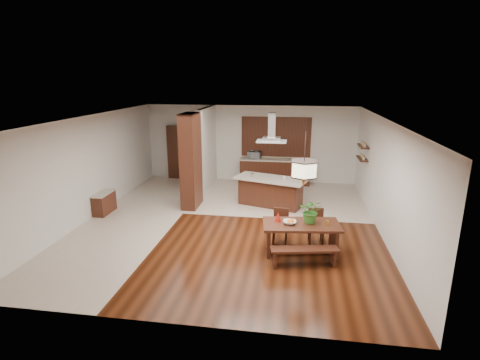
% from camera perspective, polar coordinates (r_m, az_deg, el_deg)
% --- Properties ---
extents(room_shell, '(9.00, 9.04, 2.92)m').
position_cam_1_polar(room_shell, '(9.92, -1.72, 4.59)').
color(room_shell, black).
rests_on(room_shell, ground).
extents(tile_hallway, '(2.50, 9.00, 0.01)m').
position_cam_1_polar(tile_hallway, '(11.29, -15.56, -5.48)').
color(tile_hallway, beige).
rests_on(tile_hallway, ground).
extents(tile_kitchen, '(5.50, 4.00, 0.01)m').
position_cam_1_polar(tile_kitchen, '(12.72, 5.93, -2.61)').
color(tile_kitchen, beige).
rests_on(tile_kitchen, ground).
extents(soffit_band, '(8.00, 9.00, 0.02)m').
position_cam_1_polar(soffit_band, '(9.80, -1.76, 9.32)').
color(soffit_band, '#3A200E').
rests_on(soffit_band, room_shell).
extents(partition_pier, '(0.45, 1.00, 2.90)m').
position_cam_1_polar(partition_pier, '(11.51, -7.51, 2.87)').
color(partition_pier, black).
rests_on(partition_pier, ground).
extents(partition_stub, '(0.18, 2.40, 2.90)m').
position_cam_1_polar(partition_stub, '(13.50, -5.07, 4.81)').
color(partition_stub, silver).
rests_on(partition_stub, ground).
extents(hallway_console, '(0.37, 0.88, 0.63)m').
position_cam_1_polar(hallway_console, '(11.82, -19.99, -3.32)').
color(hallway_console, black).
rests_on(hallway_console, ground).
extents(hallway_doorway, '(1.10, 0.20, 2.10)m').
position_cam_1_polar(hallway_doorway, '(14.96, -8.91, 4.17)').
color(hallway_doorway, black).
rests_on(hallway_doorway, ground).
extents(rear_counter, '(2.60, 0.62, 0.95)m').
position_cam_1_polar(rear_counter, '(14.23, 5.32, 1.34)').
color(rear_counter, black).
rests_on(rear_counter, ground).
extents(kitchen_window, '(2.60, 0.08, 1.50)m').
position_cam_1_polar(kitchen_window, '(14.23, 5.51, 6.58)').
color(kitchen_window, brown).
rests_on(kitchen_window, room_shell).
extents(shelf_lower, '(0.26, 0.90, 0.04)m').
position_cam_1_polar(shelf_lower, '(12.63, 18.10, 3.12)').
color(shelf_lower, black).
rests_on(shelf_lower, room_shell).
extents(shelf_upper, '(0.26, 0.90, 0.04)m').
position_cam_1_polar(shelf_upper, '(12.55, 18.26, 4.91)').
color(shelf_upper, black).
rests_on(shelf_upper, room_shell).
extents(dining_table, '(1.82, 1.07, 0.72)m').
position_cam_1_polar(dining_table, '(8.72, 9.30, -7.72)').
color(dining_table, black).
rests_on(dining_table, ground).
extents(dining_bench, '(1.48, 0.58, 0.41)m').
position_cam_1_polar(dining_bench, '(8.30, 9.76, -11.48)').
color(dining_bench, black).
rests_on(dining_bench, ground).
extents(dining_chair_left, '(0.39, 0.39, 0.84)m').
position_cam_1_polar(dining_chair_left, '(9.20, 6.16, -7.07)').
color(dining_chair_left, black).
rests_on(dining_chair_left, ground).
extents(dining_chair_right, '(0.40, 0.40, 0.85)m').
position_cam_1_polar(dining_chair_right, '(9.31, 11.51, -7.01)').
color(dining_chair_right, black).
rests_on(dining_chair_right, ground).
extents(pendant_lantern, '(0.64, 0.64, 1.31)m').
position_cam_1_polar(pendant_lantern, '(8.20, 9.82, 3.37)').
color(pendant_lantern, beige).
rests_on(pendant_lantern, room_shell).
extents(foliage_plant, '(0.56, 0.50, 0.57)m').
position_cam_1_polar(foliage_plant, '(8.63, 10.79, -4.66)').
color(foliage_plant, '#347226').
rests_on(foliage_plant, dining_table).
extents(fruit_bowl, '(0.30, 0.30, 0.07)m').
position_cam_1_polar(fruit_bowl, '(8.58, 7.57, -6.40)').
color(fruit_bowl, beige).
rests_on(fruit_bowl, dining_table).
extents(napkin_cone, '(0.19, 0.19, 0.23)m').
position_cam_1_polar(napkin_cone, '(8.66, 5.81, -5.59)').
color(napkin_cone, '#A1160B').
rests_on(napkin_cone, dining_table).
extents(gold_ornament, '(0.08, 0.08, 0.11)m').
position_cam_1_polar(gold_ornament, '(8.65, 13.15, -6.36)').
color(gold_ornament, gold).
rests_on(gold_ornament, dining_table).
extents(kitchen_island, '(2.38, 1.58, 0.91)m').
position_cam_1_polar(kitchen_island, '(11.76, 4.66, -1.73)').
color(kitchen_island, black).
rests_on(kitchen_island, ground).
extents(range_hood, '(0.90, 0.55, 0.87)m').
position_cam_1_polar(range_hood, '(11.34, 4.88, 7.97)').
color(range_hood, silver).
rests_on(range_hood, room_shell).
extents(island_cup, '(0.14, 0.14, 0.09)m').
position_cam_1_polar(island_cup, '(11.52, 6.80, 0.35)').
color(island_cup, white).
rests_on(island_cup, kitchen_island).
extents(microwave, '(0.52, 0.39, 0.27)m').
position_cam_1_polar(microwave, '(14.16, 2.19, 3.85)').
color(microwave, '#B8B9C0').
rests_on(microwave, rear_counter).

